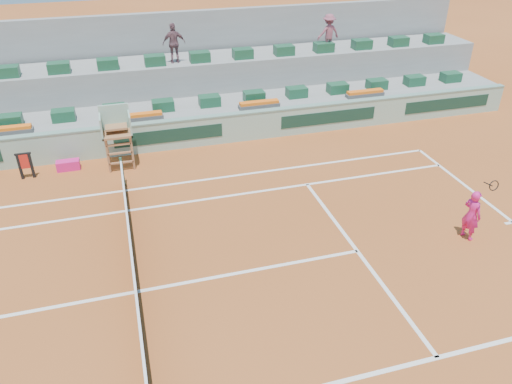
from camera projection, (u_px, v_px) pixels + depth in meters
ground at (137, 292)px, 13.21m from camera, size 90.00×90.00×0.00m
seating_tier_lower at (116, 121)px, 21.75m from camera, size 36.00×4.00×1.20m
seating_tier_upper at (113, 93)px, 22.71m from camera, size 36.00×2.40×2.60m
stadium_back_wall at (109, 64)px, 23.57m from camera, size 36.00×0.40×4.40m
player_bag at (68, 165)px, 19.03m from camera, size 0.85×0.38×0.38m
spectator_mid at (174, 43)px, 21.91m from camera, size 1.03×0.47×1.73m
spectator_right at (328, 33)px, 23.65m from camera, size 1.18×0.78×1.71m
court_lines at (137, 292)px, 13.21m from camera, size 23.89×11.09×0.01m
tennis_net at (135, 277)px, 12.94m from camera, size 0.10×11.97×1.10m
advertising_hoarding at (119, 140)px, 19.92m from camera, size 36.00×0.34×1.26m
umpire_chair at (116, 129)px, 18.62m from camera, size 1.10×0.90×2.40m
seat_row_lower at (114, 110)px, 20.58m from camera, size 32.90×0.60×0.44m
seat_row_upper at (108, 64)px, 21.44m from camera, size 32.90×0.60×0.44m
flower_planters at (76, 123)px, 19.61m from camera, size 26.80×0.36×0.28m
towel_rack at (25, 164)px, 18.24m from camera, size 0.56×0.09×1.03m
tennis_player at (472, 215)px, 14.91m from camera, size 0.53×0.90×2.28m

